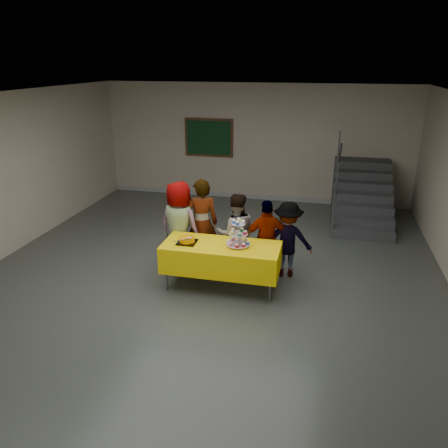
{
  "coord_description": "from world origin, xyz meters",
  "views": [
    {
      "loc": [
        1.79,
        -6.2,
        3.55
      ],
      "look_at": [
        0.3,
        0.22,
        1.05
      ],
      "focal_mm": 35.0,
      "sensor_mm": 36.0,
      "label": 1
    }
  ],
  "objects_px": {
    "bear_cake": "(187,239)",
    "bake_table": "(221,257)",
    "schoolchild_e": "(287,240)",
    "noticeboard": "(209,138)",
    "schoolchild_a": "(179,226)",
    "schoolchild_b": "(202,224)",
    "staircase": "(361,197)",
    "schoolchild_d": "(267,240)",
    "schoolchild_c": "(236,234)",
    "cupcake_stand": "(238,236)"
  },
  "relations": [
    {
      "from": "schoolchild_b",
      "to": "bake_table",
      "type": "bearing_deg",
      "value": 105.69
    },
    {
      "from": "schoolchild_d",
      "to": "noticeboard",
      "type": "height_order",
      "value": "noticeboard"
    },
    {
      "from": "schoolchild_a",
      "to": "schoolchild_b",
      "type": "xyz_separation_m",
      "value": [
        0.35,
        0.18,
        0.01
      ]
    },
    {
      "from": "bear_cake",
      "to": "schoolchild_e",
      "type": "height_order",
      "value": "schoolchild_e"
    },
    {
      "from": "schoolchild_d",
      "to": "staircase",
      "type": "distance_m",
      "value": 3.96
    },
    {
      "from": "bear_cake",
      "to": "schoolchild_a",
      "type": "xyz_separation_m",
      "value": [
        -0.33,
        0.6,
        -0.03
      ]
    },
    {
      "from": "schoolchild_c",
      "to": "schoolchild_e",
      "type": "bearing_deg",
      "value": 166.29
    },
    {
      "from": "schoolchild_a",
      "to": "schoolchild_b",
      "type": "relative_size",
      "value": 0.98
    },
    {
      "from": "schoolchild_e",
      "to": "cupcake_stand",
      "type": "bearing_deg",
      "value": 37.57
    },
    {
      "from": "schoolchild_e",
      "to": "noticeboard",
      "type": "bearing_deg",
      "value": -65.11
    },
    {
      "from": "schoolchild_d",
      "to": "bear_cake",
      "type": "bearing_deg",
      "value": 9.98
    },
    {
      "from": "cupcake_stand",
      "to": "schoolchild_c",
      "type": "height_order",
      "value": "schoolchild_c"
    },
    {
      "from": "bear_cake",
      "to": "schoolchild_a",
      "type": "height_order",
      "value": "schoolchild_a"
    },
    {
      "from": "schoolchild_e",
      "to": "noticeboard",
      "type": "distance_m",
      "value": 5.02
    },
    {
      "from": "cupcake_stand",
      "to": "schoolchild_e",
      "type": "distance_m",
      "value": 1.03
    },
    {
      "from": "bear_cake",
      "to": "schoolchild_b",
      "type": "relative_size",
      "value": 0.22
    },
    {
      "from": "schoolchild_d",
      "to": "schoolchild_a",
      "type": "bearing_deg",
      "value": -16.13
    },
    {
      "from": "schoolchild_e",
      "to": "schoolchild_b",
      "type": "bearing_deg",
      "value": -6.68
    },
    {
      "from": "bear_cake",
      "to": "schoolchild_e",
      "type": "bearing_deg",
      "value": 25.78
    },
    {
      "from": "bear_cake",
      "to": "bake_table",
      "type": "bearing_deg",
      "value": 4.51
    },
    {
      "from": "bake_table",
      "to": "cupcake_stand",
      "type": "distance_m",
      "value": 0.47
    },
    {
      "from": "bear_cake",
      "to": "schoolchild_d",
      "type": "relative_size",
      "value": 0.26
    },
    {
      "from": "schoolchild_b",
      "to": "staircase",
      "type": "height_order",
      "value": "staircase"
    },
    {
      "from": "schoolchild_d",
      "to": "staircase",
      "type": "relative_size",
      "value": 0.58
    },
    {
      "from": "cupcake_stand",
      "to": "bake_table",
      "type": "bearing_deg",
      "value": -174.9
    },
    {
      "from": "bear_cake",
      "to": "schoolchild_d",
      "type": "distance_m",
      "value": 1.36
    },
    {
      "from": "schoolchild_c",
      "to": "cupcake_stand",
      "type": "bearing_deg",
      "value": 87.41
    },
    {
      "from": "schoolchild_b",
      "to": "schoolchild_c",
      "type": "height_order",
      "value": "schoolchild_b"
    },
    {
      "from": "bake_table",
      "to": "schoolchild_e",
      "type": "distance_m",
      "value": 1.22
    },
    {
      "from": "schoolchild_e",
      "to": "bake_table",
      "type": "bearing_deg",
      "value": 29.61
    },
    {
      "from": "schoolchild_a",
      "to": "schoolchild_d",
      "type": "height_order",
      "value": "schoolchild_a"
    },
    {
      "from": "bear_cake",
      "to": "staircase",
      "type": "distance_m",
      "value": 5.11
    },
    {
      "from": "staircase",
      "to": "bear_cake",
      "type": "bearing_deg",
      "value": -125.42
    },
    {
      "from": "cupcake_stand",
      "to": "schoolchild_c",
      "type": "relative_size",
      "value": 0.31
    },
    {
      "from": "schoolchild_e",
      "to": "noticeboard",
      "type": "xyz_separation_m",
      "value": [
        -2.51,
        4.24,
        0.93
      ]
    },
    {
      "from": "cupcake_stand",
      "to": "schoolchild_d",
      "type": "distance_m",
      "value": 0.71
    },
    {
      "from": "bake_table",
      "to": "schoolchild_c",
      "type": "height_order",
      "value": "schoolchild_c"
    },
    {
      "from": "schoolchild_e",
      "to": "bear_cake",
      "type": "bearing_deg",
      "value": 20.05
    },
    {
      "from": "noticeboard",
      "to": "cupcake_stand",
      "type": "bearing_deg",
      "value": -70.01
    },
    {
      "from": "schoolchild_c",
      "to": "staircase",
      "type": "relative_size",
      "value": 0.6
    },
    {
      "from": "schoolchild_c",
      "to": "schoolchild_e",
      "type": "relative_size",
      "value": 1.08
    },
    {
      "from": "schoolchild_d",
      "to": "schoolchild_c",
      "type": "bearing_deg",
      "value": -25.22
    },
    {
      "from": "bake_table",
      "to": "schoolchild_d",
      "type": "bearing_deg",
      "value": 40.17
    },
    {
      "from": "bake_table",
      "to": "schoolchild_d",
      "type": "xyz_separation_m",
      "value": [
        0.66,
        0.56,
        0.13
      ]
    },
    {
      "from": "cupcake_stand",
      "to": "noticeboard",
      "type": "bearing_deg",
      "value": 109.99
    },
    {
      "from": "schoolchild_a",
      "to": "schoolchild_e",
      "type": "xyz_separation_m",
      "value": [
        1.88,
        0.15,
        -0.14
      ]
    },
    {
      "from": "bear_cake",
      "to": "schoolchild_e",
      "type": "relative_size",
      "value": 0.27
    },
    {
      "from": "schoolchild_d",
      "to": "bake_table",
      "type": "bearing_deg",
      "value": 23.83
    },
    {
      "from": "bake_table",
      "to": "cupcake_stand",
      "type": "bearing_deg",
      "value": 5.1
    },
    {
      "from": "schoolchild_b",
      "to": "bear_cake",
      "type": "bearing_deg",
      "value": 67.87
    }
  ]
}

